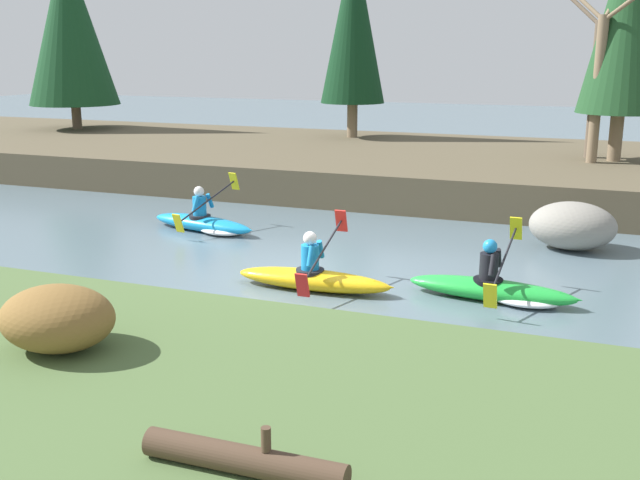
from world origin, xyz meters
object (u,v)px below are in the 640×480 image
object	(u,v)px
kayaker_middle	(314,277)
kayaker_lead	(498,289)
kayaker_trailing	(206,223)
boulder_midstream	(573,226)
driftwood_log	(244,459)

from	to	relation	value
kayaker_middle	kayaker_lead	bearing A→B (deg)	8.97
kayaker_middle	kayaker_trailing	xyz separation A→B (m)	(-3.77, 3.02, -0.02)
kayaker_middle	boulder_midstream	world-z (taller)	kayaker_middle
kayaker_middle	kayaker_trailing	distance (m)	4.83
driftwood_log	kayaker_lead	bearing A→B (deg)	80.63
kayaker_lead	kayaker_trailing	distance (m)	7.18
kayaker_lead	kayaker_trailing	bearing A→B (deg)	163.06
kayaker_middle	driftwood_log	bearing A→B (deg)	-74.40
kayaker_middle	boulder_midstream	bearing A→B (deg)	47.07
kayaker_trailing	kayaker_lead	bearing A→B (deg)	-9.13
kayaker_lead	kayaker_middle	xyz separation A→B (m)	(-2.97, -0.52, 0.02)
kayaker_lead	boulder_midstream	xyz separation A→B (m)	(0.93, 3.82, 0.29)
kayaker_middle	driftwood_log	size ratio (longest dim) A/B	1.60
boulder_midstream	kayaker_middle	bearing A→B (deg)	-131.89
kayaker_trailing	boulder_midstream	distance (m)	7.78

